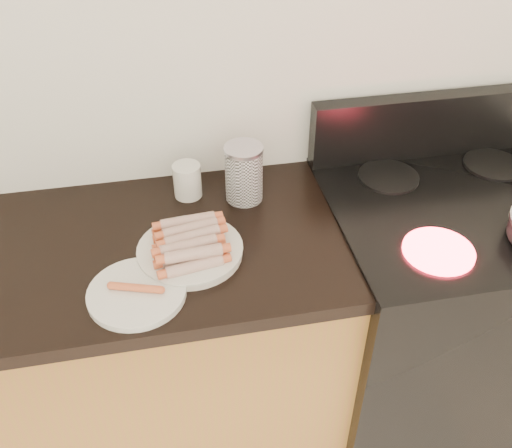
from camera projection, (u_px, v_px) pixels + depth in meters
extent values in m
cube|color=silver|center=(166.00, 47.00, 1.48)|extent=(4.00, 0.04, 2.60)
cube|color=black|center=(436.00, 317.00, 1.88)|extent=(0.76, 0.65, 0.90)
cube|color=black|center=(468.00, 206.00, 1.60)|extent=(0.76, 0.65, 0.01)
cube|color=black|center=(431.00, 125.00, 1.75)|extent=(0.76, 0.06, 0.20)
cylinder|color=#FF1E2D|center=(438.00, 251.00, 1.43)|extent=(0.18, 0.18, 0.01)
cylinder|color=black|center=(389.00, 177.00, 1.70)|extent=(0.18, 0.18, 0.01)
cylinder|color=black|center=(493.00, 165.00, 1.75)|extent=(0.18, 0.18, 0.01)
cylinder|color=white|center=(190.00, 252.00, 1.44)|extent=(0.28, 0.28, 0.02)
cylinder|color=silver|center=(137.00, 293.00, 1.33)|extent=(0.23, 0.23, 0.02)
cylinder|color=#9D331F|center=(193.00, 266.00, 1.37)|extent=(0.14, 0.05, 0.03)
cylinder|color=#9D331F|center=(192.00, 257.00, 1.39)|extent=(0.14, 0.05, 0.03)
cylinder|color=#9D331F|center=(190.00, 249.00, 1.42)|extent=(0.14, 0.05, 0.03)
cylinder|color=#9D331F|center=(189.00, 241.00, 1.44)|extent=(0.14, 0.05, 0.03)
cylinder|color=#9D331F|center=(188.00, 233.00, 1.46)|extent=(0.14, 0.05, 0.03)
cylinder|color=#9D331F|center=(187.00, 225.00, 1.49)|extent=(0.14, 0.05, 0.03)
cylinder|color=#9D331F|center=(192.00, 254.00, 1.36)|extent=(0.14, 0.05, 0.03)
cylinder|color=#9D331F|center=(190.00, 245.00, 1.39)|extent=(0.14, 0.05, 0.03)
cylinder|color=#9D331F|center=(189.00, 237.00, 1.41)|extent=(0.14, 0.05, 0.03)
cylinder|color=#9D331F|center=(188.00, 229.00, 1.44)|extent=(0.14, 0.05, 0.03)
cylinder|color=#9D331F|center=(186.00, 221.00, 1.46)|extent=(0.14, 0.05, 0.03)
cylinder|color=#C1713B|center=(136.00, 288.00, 1.32)|extent=(0.12, 0.05, 0.02)
cylinder|color=silver|center=(244.00, 175.00, 1.59)|extent=(0.11, 0.11, 0.16)
cylinder|color=silver|center=(244.00, 149.00, 1.54)|extent=(0.11, 0.11, 0.01)
cylinder|color=white|center=(187.00, 181.00, 1.62)|extent=(0.10, 0.10, 0.10)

